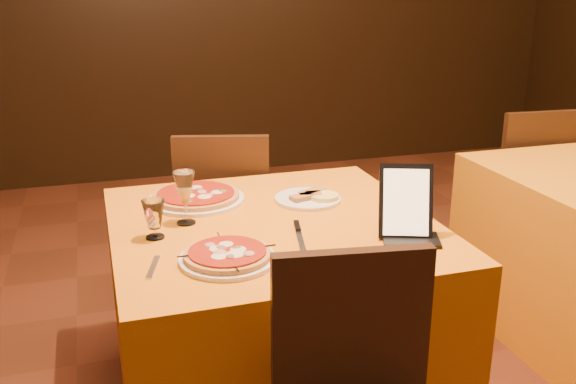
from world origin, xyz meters
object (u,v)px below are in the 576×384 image
object	(u,v)px
chair_side_far	(514,185)
tablet	(406,201)
pizza_near	(227,257)
pizza_far	(196,197)
chair_main_far	(226,219)
wine_glass	(185,197)
water_glass	(154,219)
main_table	(273,317)

from	to	relation	value
chair_side_far	tablet	distance (m)	1.74
pizza_near	pizza_far	distance (m)	0.57
chair_main_far	wine_glass	size ratio (longest dim) A/B	4.79
chair_side_far	pizza_far	bearing A→B (deg)	21.45
wine_glass	water_glass	distance (m)	0.16
pizza_near	pizza_far	xyz separation A→B (m)	(0.00, 0.57, 0.00)
pizza_far	tablet	distance (m)	0.81
pizza_near	tablet	world-z (taller)	tablet
wine_glass	water_glass	world-z (taller)	wine_glass
chair_side_far	pizza_far	world-z (taller)	chair_side_far
chair_main_far	chair_side_far	distance (m)	1.65
pizza_far	tablet	size ratio (longest dim) A/B	1.50
wine_glass	pizza_far	bearing A→B (deg)	72.15
chair_side_far	pizza_near	world-z (taller)	chair_side_far
main_table	chair_main_far	size ratio (longest dim) A/B	1.21
chair_main_far	chair_side_far	size ratio (longest dim) A/B	1.00
wine_glass	water_glass	size ratio (longest dim) A/B	1.46
pizza_far	wine_glass	distance (m)	0.25
main_table	water_glass	world-z (taller)	water_glass
wine_glass	water_glass	bearing A→B (deg)	-139.60
chair_side_far	pizza_near	xyz separation A→B (m)	(-1.86, -1.14, 0.31)
wine_glass	chair_side_far	bearing A→B (deg)	22.38
water_glass	chair_side_far	bearing A→B (deg)	23.60
main_table	chair_side_far	world-z (taller)	chair_side_far
chair_main_far	water_glass	size ratio (longest dim) A/B	7.00
pizza_near	water_glass	bearing A→B (deg)	127.11
chair_side_far	wine_glass	world-z (taller)	wine_glass
main_table	water_glass	size ratio (longest dim) A/B	8.46
wine_glass	tablet	bearing A→B (deg)	-25.84
pizza_near	pizza_far	world-z (taller)	same
main_table	pizza_near	bearing A→B (deg)	-128.45
pizza_far	wine_glass	xyz separation A→B (m)	(-0.07, -0.22, 0.08)
main_table	wine_glass	xyz separation A→B (m)	(-0.29, 0.07, 0.47)
pizza_near	wine_glass	size ratio (longest dim) A/B	1.54
water_glass	chair_main_far	bearing A→B (deg)	64.71
chair_main_far	tablet	size ratio (longest dim) A/B	3.73
chair_main_far	tablet	bearing A→B (deg)	124.21
pizza_far	water_glass	bearing A→B (deg)	-120.37
chair_side_far	pizza_far	size ratio (longest dim) A/B	2.49
tablet	water_glass	bearing A→B (deg)	-175.59
main_table	water_glass	distance (m)	0.60
pizza_far	chair_side_far	bearing A→B (deg)	17.16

